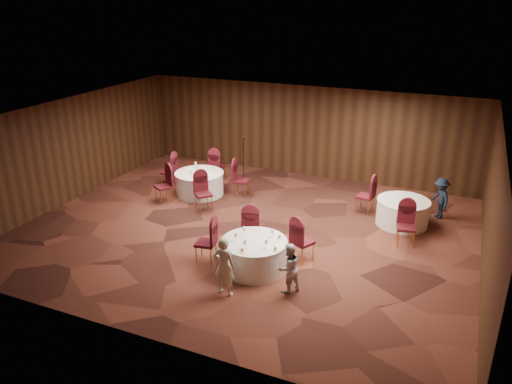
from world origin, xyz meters
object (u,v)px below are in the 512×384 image
at_px(table_right, 402,212).
at_px(man_c, 440,198).
at_px(woman_b, 289,268).
at_px(table_left, 200,183).
at_px(table_main, 254,255).
at_px(woman_a, 224,266).
at_px(mic_stand, 244,168).

bearing_deg(table_right, man_c, 44.82).
bearing_deg(woman_b, table_left, -96.55).
distance_m(woman_b, man_c, 6.04).
xyz_separation_m(table_right, woman_b, (-1.79, -4.49, 0.20)).
bearing_deg(table_left, man_c, 9.12).
bearing_deg(man_c, table_main, -67.83).
distance_m(table_left, table_right, 6.40).
bearing_deg(woman_a, woman_b, -148.13).
xyz_separation_m(mic_stand, woman_a, (2.63, -6.68, 0.26)).
xyz_separation_m(table_left, mic_stand, (0.76, 1.79, 0.05)).
bearing_deg(table_main, woman_a, -97.16).
xyz_separation_m(table_left, woman_a, (3.38, -4.89, 0.31)).
bearing_deg(table_main, table_right, 53.89).
relative_size(table_right, man_c, 1.20).
bearing_deg(table_main, man_c, 51.99).
height_order(table_main, table_right, same).
bearing_deg(man_c, table_left, -110.70).
bearing_deg(table_right, table_main, -126.11).
relative_size(woman_a, man_c, 1.13).
distance_m(mic_stand, woman_b, 7.15).
bearing_deg(table_left, table_main, -45.92).
height_order(table_main, man_c, man_c).
xyz_separation_m(table_right, man_c, (0.92, 0.91, 0.23)).
height_order(table_main, mic_stand, mic_stand).
height_order(table_right, woman_b, woman_b).
bearing_deg(mic_stand, table_right, -15.15).
height_order(table_left, table_right, same).
bearing_deg(woman_b, woman_a, -25.65).
bearing_deg(table_main, mic_stand, 117.07).
xyz_separation_m(woman_a, woman_b, (1.22, 0.66, -0.11)).
bearing_deg(mic_stand, woman_b, -57.39).
relative_size(woman_b, man_c, 0.94).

